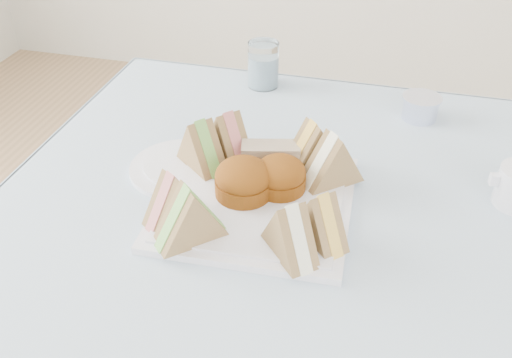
# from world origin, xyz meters

# --- Properties ---
(tablecloth) EXTENTS (1.02, 1.02, 0.01)m
(tablecloth) POSITION_xyz_m (0.00, 0.00, 0.74)
(tablecloth) COLOR silver
(tablecloth) RESTS_ON table
(serving_plate) EXTENTS (0.30, 0.30, 0.01)m
(serving_plate) POSITION_xyz_m (-0.09, 0.04, 0.75)
(serving_plate) COLOR white
(serving_plate) RESTS_ON tablecloth
(sandwich_fl_a) EXTENTS (0.09, 0.10, 0.08)m
(sandwich_fl_a) POSITION_xyz_m (-0.20, -0.03, 0.80)
(sandwich_fl_a) COLOR #9A6F43
(sandwich_fl_a) RESTS_ON serving_plate
(sandwich_fl_b) EXTENTS (0.11, 0.10, 0.09)m
(sandwich_fl_b) POSITION_xyz_m (-0.16, -0.07, 0.80)
(sandwich_fl_b) COLOR #9A6F43
(sandwich_fl_b) RESTS_ON serving_plate
(sandwich_fr_a) EXTENTS (0.09, 0.09, 0.08)m
(sandwich_fr_a) POSITION_xyz_m (0.02, -0.03, 0.80)
(sandwich_fr_a) COLOR #9A6F43
(sandwich_fr_a) RESTS_ON serving_plate
(sandwich_fr_b) EXTENTS (0.09, 0.10, 0.08)m
(sandwich_fr_b) POSITION_xyz_m (-0.02, -0.06, 0.80)
(sandwich_fr_b) COLOR #9A6F43
(sandwich_fr_b) RESTS_ON serving_plate
(sandwich_bl_a) EXTENTS (0.10, 0.10, 0.09)m
(sandwich_bl_a) POSITION_xyz_m (-0.20, 0.11, 0.80)
(sandwich_bl_a) COLOR #9A6F43
(sandwich_bl_a) RESTS_ON serving_plate
(sandwich_bl_b) EXTENTS (0.10, 0.10, 0.09)m
(sandwich_bl_b) POSITION_xyz_m (-0.17, 0.15, 0.80)
(sandwich_bl_b) COLOR #9A6F43
(sandwich_bl_b) RESTS_ON serving_plate
(sandwich_br_a) EXTENTS (0.11, 0.10, 0.09)m
(sandwich_br_a) POSITION_xyz_m (0.01, 0.12, 0.80)
(sandwich_br_a) COLOR #9A6F43
(sandwich_br_a) RESTS_ON serving_plate
(sandwich_br_b) EXTENTS (0.10, 0.10, 0.09)m
(sandwich_br_b) POSITION_xyz_m (-0.03, 0.15, 0.80)
(sandwich_br_b) COLOR #9A6F43
(sandwich_br_b) RESTS_ON serving_plate
(scone_left) EXTENTS (0.10, 0.10, 0.06)m
(scone_left) POSITION_xyz_m (-0.11, 0.05, 0.79)
(scone_left) COLOR brown
(scone_left) RESTS_ON serving_plate
(scone_right) EXTENTS (0.10, 0.10, 0.05)m
(scone_right) POSITION_xyz_m (-0.06, 0.07, 0.79)
(scone_right) COLOR brown
(scone_right) RESTS_ON serving_plate
(pastry_slice) EXTENTS (0.10, 0.06, 0.04)m
(pastry_slice) POSITION_xyz_m (-0.09, 0.13, 0.78)
(pastry_slice) COLOR beige
(pastry_slice) RESTS_ON serving_plate
(side_plate) EXTENTS (0.22, 0.22, 0.01)m
(side_plate) POSITION_xyz_m (-0.24, 0.10, 0.75)
(side_plate) COLOR white
(side_plate) RESTS_ON tablecloth
(water_glass) EXTENTS (0.07, 0.07, 0.10)m
(water_glass) POSITION_xyz_m (-0.18, 0.45, 0.79)
(water_glass) COLOR white
(water_glass) RESTS_ON tablecloth
(tea_strainer) EXTENTS (0.08, 0.08, 0.04)m
(tea_strainer) POSITION_xyz_m (0.15, 0.39, 0.77)
(tea_strainer) COLOR silver
(tea_strainer) RESTS_ON tablecloth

